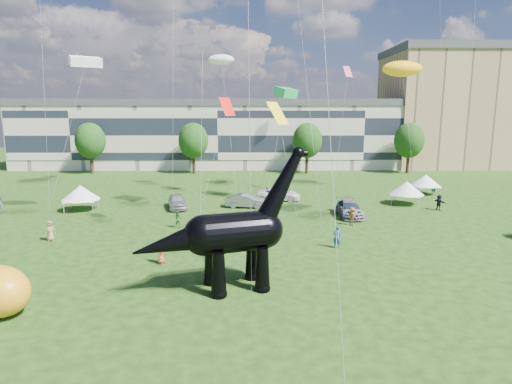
{
  "coord_description": "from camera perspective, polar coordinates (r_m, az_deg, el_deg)",
  "views": [
    {
      "loc": [
        -1.86,
        -22.31,
        10.66
      ],
      "look_at": [
        -1.52,
        8.0,
        5.0
      ],
      "focal_mm": 30.0,
      "sensor_mm": 36.0,
      "label": 1
    }
  ],
  "objects": [
    {
      "name": "gazebo_left",
      "position": [
        50.69,
        -22.35,
        -0.1
      ],
      "size": [
        4.57,
        4.57,
        2.8
      ],
      "rotation": [
        0.0,
        0.0,
        0.15
      ],
      "color": "white",
      "rests_on": "ground"
    },
    {
      "name": "ground",
      "position": [
        24.79,
        3.85,
        -14.91
      ],
      "size": [
        220.0,
        220.0,
        0.0
      ],
      "primitive_type": "plane",
      "color": "#16330C",
      "rests_on": "ground"
    },
    {
      "name": "car_dark",
      "position": [
        45.46,
        12.37,
        -2.23
      ],
      "size": [
        2.25,
        5.4,
        1.56
      ],
      "primitive_type": "imported",
      "rotation": [
        0.0,
        0.0,
        -0.01
      ],
      "color": "#595960",
      "rests_on": "ground"
    },
    {
      "name": "car_white",
      "position": [
        52.57,
        3.01,
        -0.3
      ],
      "size": [
        5.61,
        2.97,
        1.5
      ],
      "primitive_type": "imported",
      "rotation": [
        0.0,
        0.0,
        1.48
      ],
      "color": "white",
      "rests_on": "ground"
    },
    {
      "name": "terrace_row",
      "position": [
        84.66,
        -4.84,
        7.38
      ],
      "size": [
        78.0,
        11.0,
        12.0
      ],
      "primitive_type": "cube",
      "color": "beige",
      "rests_on": "ground"
    },
    {
      "name": "tree_far_left",
      "position": [
        80.51,
        -21.25,
        6.75
      ],
      "size": [
        5.2,
        5.2,
        9.44
      ],
      "color": "#382314",
      "rests_on": "ground"
    },
    {
      "name": "tree_far_right",
      "position": [
        80.42,
        19.77,
        6.84
      ],
      "size": [
        5.2,
        5.2,
        9.44
      ],
      "color": "#382314",
      "rests_on": "ground"
    },
    {
      "name": "gazebo_far",
      "position": [
        60.44,
        21.67,
        1.44
      ],
      "size": [
        4.13,
        4.13,
        2.64
      ],
      "rotation": [
        0.0,
        0.0,
        0.1
      ],
      "color": "white",
      "rests_on": "ground"
    },
    {
      "name": "apartment_block",
      "position": [
        96.83,
        25.36,
        9.77
      ],
      "size": [
        28.0,
        18.0,
        22.0
      ],
      "primitive_type": "cube",
      "color": "tan",
      "rests_on": "ground"
    },
    {
      "name": "dinosaur_sculpture",
      "position": [
        25.9,
        -3.71,
        -5.79
      ],
      "size": [
        10.83,
        4.89,
        8.93
      ],
      "rotation": [
        0.0,
        0.0,
        0.31
      ],
      "color": "black",
      "rests_on": "ground"
    },
    {
      "name": "car_silver",
      "position": [
        48.9,
        -10.47,
        -1.21
      ],
      "size": [
        3.02,
        5.16,
        1.65
      ],
      "primitive_type": "imported",
      "rotation": [
        0.0,
        0.0,
        0.24
      ],
      "color": "silver",
      "rests_on": "ground"
    },
    {
      "name": "tree_mid_right",
      "position": [
        76.08,
        6.86,
        7.21
      ],
      "size": [
        5.2,
        5.2,
        9.44
      ],
      "color": "#382314",
      "rests_on": "ground"
    },
    {
      "name": "car_grey",
      "position": [
        48.52,
        -1.28,
        -1.19
      ],
      "size": [
        4.84,
        2.27,
        1.54
      ],
      "primitive_type": "imported",
      "rotation": [
        0.0,
        0.0,
        1.43
      ],
      "color": "gray",
      "rests_on": "ground"
    },
    {
      "name": "gazebo_near",
      "position": [
        53.04,
        19.44,
        0.49
      ],
      "size": [
        5.22,
        5.22,
        2.75
      ],
      "rotation": [
        0.0,
        0.0,
        -0.43
      ],
      "color": "white",
      "rests_on": "ground"
    },
    {
      "name": "visitors",
      "position": [
        42.76,
        0.78,
        -2.67
      ],
      "size": [
        52.04,
        26.76,
        1.81
      ],
      "color": "black",
      "rests_on": "ground"
    },
    {
      "name": "tree_mid_left",
      "position": [
        76.11,
        -8.36,
        7.17
      ],
      "size": [
        5.2,
        5.2,
        9.44
      ],
      "color": "#382314",
      "rests_on": "ground"
    }
  ]
}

